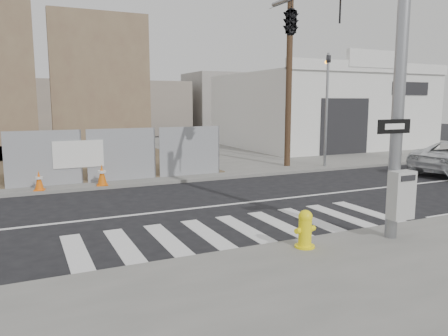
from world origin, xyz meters
name	(u,v)px	position (x,y,z in m)	size (l,w,h in m)	color
ground	(206,207)	(0.00, 0.00, 0.00)	(100.00, 100.00, 0.00)	black
sidewalk_far	(114,154)	(0.00, 14.00, 0.06)	(50.00, 20.00, 0.12)	slate
signal_pole	(321,39)	(2.49, -2.05, 4.78)	(0.96, 5.87, 7.00)	gray
far_signal_pole	(327,94)	(8.00, 4.60, 3.48)	(0.16, 0.20, 5.60)	gray
concrete_wall_right	(102,97)	(-0.50, 14.08, 3.38)	(5.50, 1.30, 8.00)	brown
auto_shop	(319,110)	(14.00, 12.97, 2.54)	(12.00, 10.20, 5.95)	silver
utility_pole_right	(289,56)	(6.50, 5.50, 5.20)	(1.60, 0.28, 10.00)	#453020
fire_hydrant	(305,229)	(0.34, -4.55, 0.51)	(0.55, 0.55, 0.80)	yellow
traffic_cone_c	(39,181)	(-4.42, 4.22, 0.45)	(0.41, 0.41, 0.68)	orange
traffic_cone_d	(102,175)	(-2.31, 4.22, 0.50)	(0.45, 0.45, 0.78)	orange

